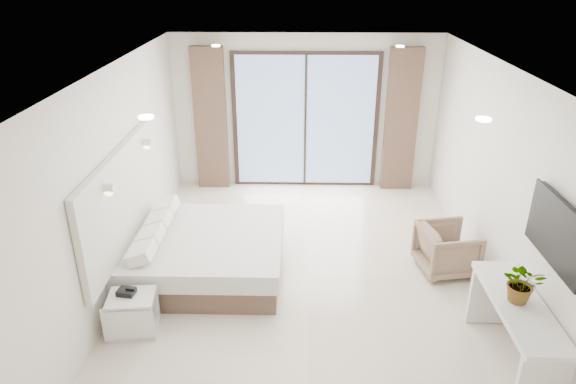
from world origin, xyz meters
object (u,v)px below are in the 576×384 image
armchair (447,247)px  console_desk (516,321)px  bed (205,253)px  nightstand (133,313)px

armchair → console_desk: bearing=175.8°
bed → armchair: armchair is taller
armchair → bed: bearing=81.6°
console_desk → armchair: bearing=96.2°
bed → nightstand: bed is taller
bed → armchair: (3.18, 0.11, 0.06)m
bed → nightstand: bearing=-116.6°
nightstand → console_desk: bearing=-12.9°
nightstand → armchair: (3.77, 1.31, 0.12)m
bed → nightstand: 1.34m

